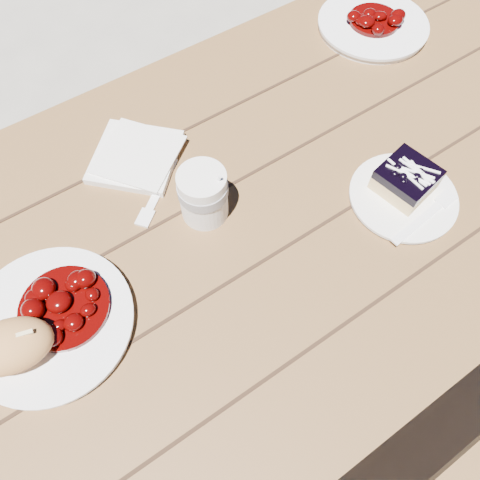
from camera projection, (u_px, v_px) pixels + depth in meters
ground at (238, 349)px, 1.47m from camera, size 60.00×60.00×0.00m
picnic_table at (237, 267)px, 0.95m from camera, size 2.00×1.55×0.75m
main_plate at (51, 323)px, 0.72m from camera, size 0.25×0.25×0.02m
goulash_stew at (61, 304)px, 0.70m from camera, size 0.14×0.14×0.04m
bread_roll at (10, 346)px, 0.66m from camera, size 0.14×0.11×0.06m
dessert_plate at (403, 197)px, 0.83m from camera, size 0.19×0.19×0.01m
blueberry_cake at (406, 179)px, 0.82m from camera, size 0.10×0.10×0.05m
fork_dessert at (418, 222)px, 0.80m from camera, size 0.16×0.04×0.00m
coffee_cup at (203, 195)px, 0.78m from camera, size 0.08×0.08×0.10m
napkin_stack at (136, 157)px, 0.88m from camera, size 0.21×0.21×0.01m
fork_table at (162, 184)px, 0.85m from camera, size 0.14×0.12×0.00m
second_plate at (373, 25)px, 1.06m from camera, size 0.24×0.24×0.02m
second_stew at (376, 14)px, 1.04m from camera, size 0.11×0.11×0.04m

